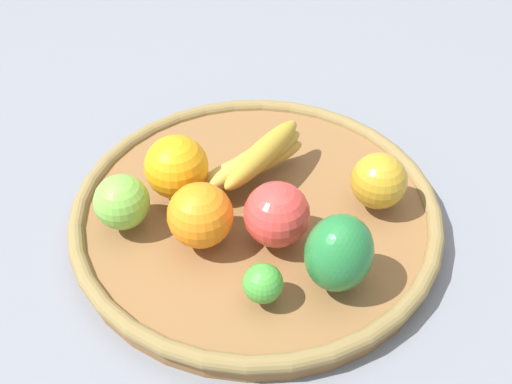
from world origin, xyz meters
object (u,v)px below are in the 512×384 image
orange_1 (176,167)px  apple_0 (277,214)px  lime_0 (263,283)px  apple_2 (122,202)px  orange_0 (200,215)px  banana_bunch (257,159)px  bell_pepper (339,253)px  apple_1 (379,181)px

orange_1 → apple_0: size_ratio=1.04×
lime_0 → orange_1: bearing=57.0°
orange_1 → apple_0: bearing=-98.8°
apple_2 → orange_0: 0.10m
lime_0 → orange_0: orange_0 is taller
banana_bunch → orange_0: size_ratio=2.12×
orange_0 → apple_0: size_ratio=1.00×
orange_1 → orange_0: size_ratio=1.04×
apple_0 → banana_bunch: bearing=36.8°
banana_bunch → bell_pepper: bearing=-128.4°
orange_0 → apple_0: bearing=-64.4°
apple_0 → apple_1: bearing=-39.0°
lime_0 → orange_1: size_ratio=0.55×
orange_1 → bell_pepper: 0.23m
banana_bunch → orange_0: orange_0 is taller
apple_1 → banana_bunch: bearing=97.3°
banana_bunch → orange_1: size_ratio=2.03×
apple_1 → apple_2: (-0.16, 0.26, -0.00)m
lime_0 → apple_1: apple_1 is taller
apple_1 → bell_pepper: bearing=179.0°
bell_pepper → apple_2: bearing=-70.9°
apple_1 → apple_0: apple_0 is taller
apple_2 → orange_1: bearing=-22.4°
apple_2 → orange_0: bearing=-81.2°
orange_1 → apple_0: (-0.02, -0.14, -0.00)m
bell_pepper → orange_0: 0.16m
orange_0 → bell_pepper: bearing=-87.8°
apple_1 → apple_0: bearing=141.0°
apple_2 → apple_1: bearing=-58.6°
lime_0 → apple_2: apple_2 is taller
apple_2 → apple_0: size_ratio=0.86×
orange_0 → apple_1: bearing=-48.7°
bell_pepper → orange_0: bell_pepper is taller
orange_0 → apple_0: 0.09m
banana_bunch → apple_0: apple_0 is taller
banana_bunch → apple_0: size_ratio=2.11×
orange_0 → apple_0: (0.04, -0.08, 0.00)m
apple_1 → apple_0: size_ratio=0.90×
apple_2 → orange_0: (0.01, -0.10, 0.01)m
apple_1 → bell_pepper: 0.14m
lime_0 → bell_pepper: size_ratio=0.49×
lime_0 → apple_0: (0.08, 0.02, 0.02)m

